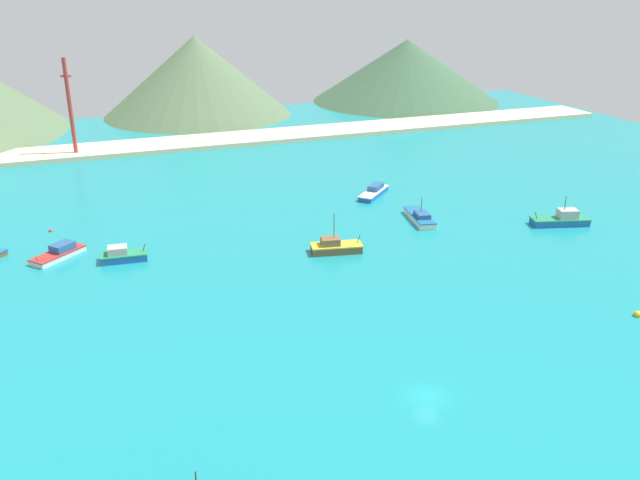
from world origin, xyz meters
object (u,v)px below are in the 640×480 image
object	(u,v)px
fishing_boat_0	(59,253)
radio_tower	(70,108)
fishing_boat_6	(374,192)
fishing_boat_8	(123,255)
fishing_boat_3	(561,220)
fishing_boat_4	(335,247)
fishing_boat_7	(420,217)
buoy_1	(637,315)
buoy_0	(51,231)

from	to	relation	value
fishing_boat_0	radio_tower	distance (m)	66.59
fishing_boat_6	fishing_boat_8	xyz separation A→B (m)	(-51.02, -16.43, 0.14)
fishing_boat_3	fishing_boat_4	bearing A→B (deg)	176.61
fishing_boat_3	fishing_boat_6	size ratio (longest dim) A/B	1.15
fishing_boat_8	radio_tower	world-z (taller)	radio_tower
fishing_boat_0	radio_tower	bearing A→B (deg)	85.69
fishing_boat_0	fishing_boat_7	distance (m)	61.83
fishing_boat_7	fishing_boat_8	size ratio (longest dim) A/B	1.43
radio_tower	buoy_1	bearing A→B (deg)	-59.91
fishing_boat_4	buoy_0	distance (m)	50.37
fishing_boat_0	buoy_0	world-z (taller)	fishing_boat_0
fishing_boat_7	fishing_boat_8	xyz separation A→B (m)	(-52.32, 0.45, 0.16)
fishing_boat_6	buoy_0	size ratio (longest dim) A/B	14.67
fishing_boat_6	fishing_boat_7	world-z (taller)	fishing_boat_7
fishing_boat_4	buoy_0	bearing A→B (deg)	148.58
fishing_boat_0	fishing_boat_6	xyz separation A→B (m)	(60.30, 11.53, 0.01)
fishing_boat_4	fishing_boat_8	bearing A→B (deg)	165.09
buoy_0	fishing_boat_7	bearing A→B (deg)	-16.03
buoy_1	fishing_boat_6	bearing A→B (deg)	99.83
fishing_boat_8	buoy_0	size ratio (longest dim) A/B	11.57
buoy_1	radio_tower	size ratio (longest dim) A/B	0.04
fishing_boat_3	fishing_boat_6	world-z (taller)	fishing_boat_3
fishing_boat_3	buoy_1	distance (m)	34.66
fishing_boat_7	fishing_boat_6	bearing A→B (deg)	94.43
buoy_0	buoy_1	xyz separation A→B (m)	(71.89, -60.60, 0.08)
fishing_boat_8	fishing_boat_3	bearing A→B (deg)	-8.46
fishing_boat_0	fishing_boat_8	world-z (taller)	fishing_boat_8
fishing_boat_0	fishing_boat_3	bearing A→B (deg)	-10.78
buoy_0	radio_tower	xyz separation A→B (m)	(6.23, 52.69, 12.06)
buoy_1	radio_tower	xyz separation A→B (m)	(-65.66, 113.29, 11.99)
fishing_boat_3	buoy_1	world-z (taller)	fishing_boat_3
fishing_boat_3	fishing_boat_8	distance (m)	75.86
fishing_boat_0	buoy_0	xyz separation A→B (m)	(-1.30, 12.73, -0.64)
fishing_boat_4	radio_tower	xyz separation A→B (m)	(-36.75, 78.94, 11.25)
fishing_boat_7	buoy_1	bearing A→B (deg)	-78.07
fishing_boat_3	buoy_0	distance (m)	90.33
fishing_boat_4	fishing_boat_7	distance (m)	21.54
fishing_boat_7	radio_tower	size ratio (longest dim) A/B	0.44
fishing_boat_3	radio_tower	bearing A→B (deg)	134.26
fishing_boat_7	fishing_boat_4	bearing A→B (deg)	-157.67
fishing_boat_3	fishing_boat_8	size ratio (longest dim) A/B	1.45
fishing_boat_4	fishing_boat_8	xyz separation A→B (m)	(-32.40, 8.63, -0.02)
fishing_boat_4	fishing_boat_6	world-z (taller)	fishing_boat_4
fishing_boat_3	buoy_0	world-z (taller)	fishing_boat_3
fishing_boat_3	buoy_1	bearing A→B (deg)	-113.33
buoy_0	radio_tower	world-z (taller)	radio_tower
fishing_boat_6	fishing_boat_7	bearing A→B (deg)	-85.57
fishing_boat_8	buoy_0	xyz separation A→B (m)	(-10.58, 17.62, -0.79)
fishing_boat_4	buoy_1	size ratio (longest dim) A/B	8.12
fishing_boat_4	fishing_boat_6	bearing A→B (deg)	53.40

